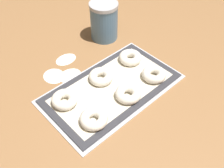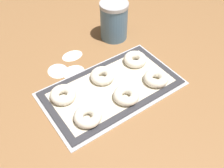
# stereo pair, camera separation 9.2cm
# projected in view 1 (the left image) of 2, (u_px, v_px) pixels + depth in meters

# --- Properties ---
(ground_plane) EXTENTS (2.80, 2.80, 0.00)m
(ground_plane) POSITION_uv_depth(u_px,v_px,m) (106.00, 89.00, 1.02)
(ground_plane) COLOR olive
(baking_tray) EXTENTS (0.54, 0.31, 0.01)m
(baking_tray) POSITION_uv_depth(u_px,v_px,m) (112.00, 88.00, 1.02)
(baking_tray) COLOR silver
(baking_tray) RESTS_ON ground_plane
(baking_mat) EXTENTS (0.51, 0.29, 0.00)m
(baking_mat) POSITION_uv_depth(u_px,v_px,m) (112.00, 87.00, 1.02)
(baking_mat) COLOR #333338
(baking_mat) RESTS_ON baking_tray
(bagel_front_left) EXTENTS (0.10, 0.10, 0.03)m
(bagel_front_left) POSITION_uv_depth(u_px,v_px,m) (94.00, 119.00, 0.89)
(bagel_front_left) COLOR silver
(bagel_front_left) RESTS_ON baking_mat
(bagel_front_center) EXTENTS (0.10, 0.10, 0.03)m
(bagel_front_center) POSITION_uv_depth(u_px,v_px,m) (128.00, 94.00, 0.97)
(bagel_front_center) COLOR silver
(bagel_front_center) RESTS_ON baking_mat
(bagel_front_right) EXTENTS (0.10, 0.10, 0.03)m
(bagel_front_right) POSITION_uv_depth(u_px,v_px,m) (154.00, 74.00, 1.04)
(bagel_front_right) COLOR silver
(bagel_front_right) RESTS_ON baking_mat
(bagel_back_left) EXTENTS (0.10, 0.10, 0.03)m
(bagel_back_left) POSITION_uv_depth(u_px,v_px,m) (65.00, 100.00, 0.95)
(bagel_back_left) COLOR silver
(bagel_back_left) RESTS_ON baking_mat
(bagel_back_center) EXTENTS (0.10, 0.10, 0.03)m
(bagel_back_center) POSITION_uv_depth(u_px,v_px,m) (101.00, 77.00, 1.03)
(bagel_back_center) COLOR silver
(bagel_back_center) RESTS_ON baking_mat
(bagel_back_right) EXTENTS (0.10, 0.10, 0.03)m
(bagel_back_right) POSITION_uv_depth(u_px,v_px,m) (130.00, 58.00, 1.12)
(bagel_back_right) COLOR silver
(bagel_back_right) RESTS_ON baking_mat
(flour_canister) EXTENTS (0.13, 0.13, 0.18)m
(flour_canister) POSITION_uv_depth(u_px,v_px,m) (104.00, 21.00, 1.20)
(flour_canister) COLOR slate
(flour_canister) RESTS_ON ground_plane
(flour_patch_near) EXTENTS (0.09, 0.07, 0.00)m
(flour_patch_near) POSITION_uv_depth(u_px,v_px,m) (66.00, 59.00, 1.15)
(flour_patch_near) COLOR white
(flour_patch_near) RESTS_ON ground_plane
(flour_patch_far) EXTENTS (0.08, 0.10, 0.00)m
(flour_patch_far) POSITION_uv_depth(u_px,v_px,m) (54.00, 76.00, 1.08)
(flour_patch_far) COLOR white
(flour_patch_far) RESTS_ON ground_plane
(flour_patch_side) EXTENTS (0.10, 0.08, 0.00)m
(flour_patch_side) POSITION_uv_depth(u_px,v_px,m) (70.00, 75.00, 1.08)
(flour_patch_side) COLOR white
(flour_patch_side) RESTS_ON ground_plane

